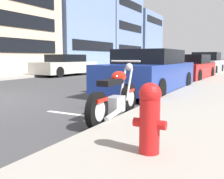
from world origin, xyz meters
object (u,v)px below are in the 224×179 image
parked_car_near_corner (189,68)px  car_opposite_curb (65,66)px  parked_car_across_street (150,72)px  fire_hydrant (150,116)px  crossing_truck (168,59)px  parked_motorcycle (116,97)px  parked_car_second_in_row (207,64)px

parked_car_near_corner → car_opposite_curb: size_ratio=1.03×
parked_car_near_corner → car_opposite_curb: (-0.38, 7.61, 0.01)m
parked_car_across_street → fire_hydrant: parked_car_across_street is taller
parked_car_near_corner → crossing_truck: bearing=21.7°
parked_motorcycle → parked_car_across_street: (3.91, 0.72, 0.25)m
car_opposite_curb → fire_hydrant: bearing=45.2°
parked_motorcycle → crossing_truck: bearing=10.8°
parked_motorcycle → crossing_truck: 30.22m
parked_car_across_street → fire_hydrant: (-5.58, -1.98, -0.13)m
parked_car_near_corner → fire_hydrant: size_ratio=6.12×
parked_motorcycle → parked_car_across_street: 3.98m
crossing_truck → parked_car_across_street: bearing=108.0°
parked_motorcycle → crossing_truck: (29.35, 7.18, 0.49)m
fire_hydrant → parked_car_near_corner: bearing=9.1°
car_opposite_curb → fire_hydrant: (-10.59, -9.37, -0.08)m
parked_car_across_street → crossing_truck: bearing=15.4°
parked_motorcycle → parked_car_across_street: bearing=7.5°
fire_hydrant → parked_car_across_street: bearing=19.5°
parked_car_second_in_row → fire_hydrant: size_ratio=5.41×
parked_car_near_corner → parked_car_second_in_row: size_ratio=1.13×
parked_car_near_corner → fire_hydrant: bearing=-167.6°
parked_car_across_street → fire_hydrant: size_ratio=6.14×
parked_car_second_in_row → car_opposite_curb: (-6.14, 7.65, -0.07)m
crossing_truck → parked_car_second_in_row: bearing=118.9°
parked_car_across_street → parked_car_near_corner: (5.39, -0.22, -0.06)m
parked_car_near_corner → car_opposite_curb: 7.62m
crossing_truck → parked_motorcycle: bearing=107.5°
parked_car_across_street → car_opposite_curb: bearing=57.0°
parked_motorcycle → parked_car_second_in_row: parked_car_second_in_row is taller
parked_motorcycle → car_opposite_curb: car_opposite_curb is taller
parked_car_across_street → car_opposite_curb: size_ratio=1.04×
parked_motorcycle → parked_car_second_in_row: bearing=-1.2°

